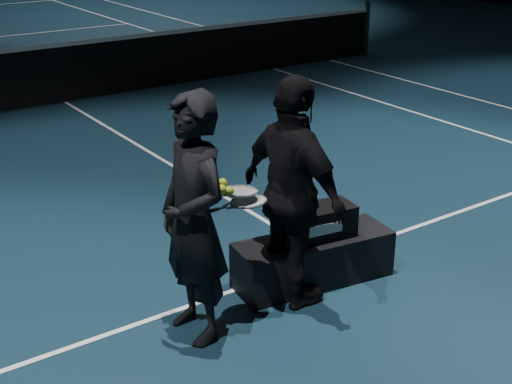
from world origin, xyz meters
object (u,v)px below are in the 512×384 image
Objects in this scene: racket_bag at (315,223)px; racket_lower at (248,201)px; player_bench at (313,259)px; player_a at (194,220)px; tennis_balls at (225,188)px; player_b at (293,195)px; racket_upper at (239,191)px.

racket_lower is at bearing -161.98° from racket_bag.
player_bench is 0.73× the size of player_a.
racket_bag is at bearing 6.86° from tennis_balls.
racket_bag is 0.86m from racket_lower.
player_bench is 0.73× the size of player_b.
player_b reaches higher than racket_lower.
tennis_balls is at bearing -164.70° from racket_bag.
tennis_balls reaches higher than racket_lower.
player_b is (0.85, -0.03, 0.00)m from player_a.
player_bench is 1.39m from player_a.
tennis_balls is at bearing 87.99° from player_a.
player_a is 0.42m from racket_upper.
player_a reaches higher than player_bench.
racket_bag is at bearing 11.73° from racket_lower.
player_a is 2.70× the size of racket_upper.
racket_upper is at bearing 11.41° from tennis_balls.
player_b is at bearing -149.18° from player_bench.
player_b is 2.70× the size of racket_upper.
racket_bag is 0.99× the size of racket_upper.
racket_lower reaches higher than player_bench.
tennis_balls is (-0.93, -0.11, 0.90)m from player_bench.
racket_bag is 0.36× the size of player_b.
player_a is at bearing 180.00° from racket_lower.
player_bench is at bearing 94.20° from player_a.
racket_upper reaches higher than player_bench.
player_a is 15.32× the size of tennis_balls.
racket_upper is at bearing -165.55° from racket_bag.
player_bench is at bearing 6.86° from tennis_balls.
racket_bag is at bearing 4.16° from racket_upper.
racket_bag is at bearing -71.36° from player_b.
racket_upper is (-0.79, -0.08, 0.50)m from racket_bag.
racket_bag is (0.00, 0.00, 0.34)m from player_bench.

